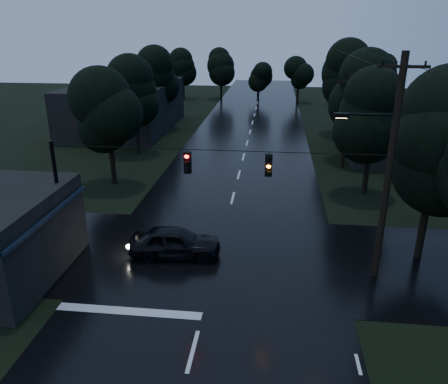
# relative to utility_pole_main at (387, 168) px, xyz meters

# --- Properties ---
(main_road) EXTENTS (12.00, 120.00, 0.02)m
(main_road) POSITION_rel_utility_pole_main_xyz_m (-7.41, 19.00, -5.26)
(main_road) COLOR black
(main_road) RESTS_ON ground
(cross_street) EXTENTS (60.00, 9.00, 0.02)m
(cross_street) POSITION_rel_utility_pole_main_xyz_m (-7.41, 1.00, -5.26)
(cross_street) COLOR black
(cross_street) RESTS_ON ground
(building_far_right) EXTENTS (10.00, 14.00, 4.40)m
(building_far_right) POSITION_rel_utility_pole_main_xyz_m (6.59, 23.00, -3.06)
(building_far_right) COLOR black
(building_far_right) RESTS_ON ground
(building_far_left) EXTENTS (10.00, 16.00, 5.00)m
(building_far_left) POSITION_rel_utility_pole_main_xyz_m (-21.41, 29.00, -2.76)
(building_far_left) COLOR black
(building_far_left) RESTS_ON ground
(utility_pole_main) EXTENTS (3.50, 0.30, 10.00)m
(utility_pole_main) POSITION_rel_utility_pole_main_xyz_m (0.00, 0.00, 0.00)
(utility_pole_main) COLOR black
(utility_pole_main) RESTS_ON ground
(utility_pole_far) EXTENTS (2.00, 0.30, 7.50)m
(utility_pole_far) POSITION_rel_utility_pole_main_xyz_m (0.89, 17.00, -1.38)
(utility_pole_far) COLOR black
(utility_pole_far) RESTS_ON ground
(anchor_pole_left) EXTENTS (0.18, 0.18, 6.00)m
(anchor_pole_left) POSITION_rel_utility_pole_main_xyz_m (-14.91, 0.00, -2.26)
(anchor_pole_left) COLOR black
(anchor_pole_left) RESTS_ON ground
(span_signals) EXTENTS (15.00, 0.37, 1.12)m
(span_signals) POSITION_rel_utility_pole_main_xyz_m (-6.85, -0.01, -0.01)
(span_signals) COLOR black
(span_signals) RESTS_ON ground
(tree_corner_near) EXTENTS (4.48, 4.48, 9.44)m
(tree_corner_near) POSITION_rel_utility_pole_main_xyz_m (2.59, 2.00, 0.74)
(tree_corner_near) COLOR black
(tree_corner_near) RESTS_ON ground
(tree_left_a) EXTENTS (3.92, 3.92, 8.26)m
(tree_left_a) POSITION_rel_utility_pole_main_xyz_m (-16.41, 11.00, -0.02)
(tree_left_a) COLOR black
(tree_left_a) RESTS_ON ground
(tree_left_b) EXTENTS (4.20, 4.20, 8.85)m
(tree_left_b) POSITION_rel_utility_pole_main_xyz_m (-17.01, 19.00, 0.36)
(tree_left_b) COLOR black
(tree_left_b) RESTS_ON ground
(tree_left_c) EXTENTS (4.48, 4.48, 9.44)m
(tree_left_c) POSITION_rel_utility_pole_main_xyz_m (-17.61, 29.00, 0.74)
(tree_left_c) COLOR black
(tree_left_c) RESTS_ON ground
(tree_right_a) EXTENTS (4.20, 4.20, 8.85)m
(tree_right_a) POSITION_rel_utility_pole_main_xyz_m (1.59, 11.00, 0.36)
(tree_right_a) COLOR black
(tree_right_a) RESTS_ON ground
(tree_right_b) EXTENTS (4.48, 4.48, 9.44)m
(tree_right_b) POSITION_rel_utility_pole_main_xyz_m (2.19, 19.00, 0.74)
(tree_right_b) COLOR black
(tree_right_b) RESTS_ON ground
(tree_right_c) EXTENTS (4.76, 4.76, 10.03)m
(tree_right_c) POSITION_rel_utility_pole_main_xyz_m (2.79, 29.00, 1.11)
(tree_right_c) COLOR black
(tree_right_c) RESTS_ON ground
(car) EXTENTS (4.67, 2.22, 1.54)m
(car) POSITION_rel_utility_pole_main_xyz_m (-9.53, 0.80, -4.49)
(car) COLOR black
(car) RESTS_ON ground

